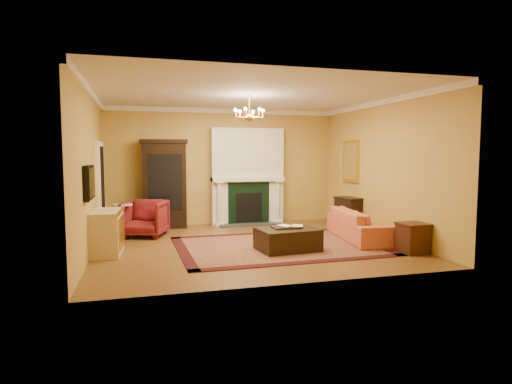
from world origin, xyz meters
name	(u,v)px	position (x,y,z in m)	size (l,w,h in m)	color
floor	(250,245)	(0.00, 0.00, -0.01)	(6.00, 5.50, 0.02)	brown
ceiling	(249,94)	(0.00, 0.00, 3.01)	(6.00, 5.50, 0.02)	silver
wall_back	(223,167)	(0.00, 2.76, 1.50)	(6.00, 0.02, 3.00)	#B68841
wall_front	(299,178)	(0.00, -2.76, 1.50)	(6.00, 0.02, 3.00)	#B68841
wall_left	(89,172)	(-3.01, 0.00, 1.50)	(0.02, 5.50, 3.00)	#B68841
wall_right	(383,169)	(3.01, 0.00, 1.50)	(0.02, 5.50, 3.00)	#B68841
fireplace	(247,178)	(0.60, 2.57, 1.19)	(1.90, 0.70, 2.50)	silver
crown_molding	(239,103)	(0.00, 0.96, 2.94)	(6.00, 5.50, 0.12)	white
doorway	(101,190)	(-2.95, 1.70, 1.05)	(0.08, 1.05, 2.10)	white
tv_panel	(89,182)	(-2.95, -0.60, 1.35)	(0.09, 0.95, 0.58)	black
gilt_mirror	(351,161)	(2.97, 1.40, 1.65)	(0.06, 0.76, 1.05)	gold
chandelier	(249,115)	(0.00, 0.00, 2.61)	(0.63, 0.55, 0.53)	gold
oriental_rug	(277,246)	(0.49, -0.32, 0.01)	(3.92, 2.94, 0.02)	#4B1110
china_cabinet	(165,186)	(-1.53, 2.49, 1.05)	(1.05, 0.48, 2.09)	black
wingback_armchair	(145,217)	(-2.03, 1.42, 0.44)	(0.86, 0.81, 0.89)	maroon
pedestal_table	(123,218)	(-2.50, 1.37, 0.43)	(0.42, 0.42, 0.75)	black
commode	(107,232)	(-2.73, -0.10, 0.40)	(0.51, 1.07, 0.80)	#C7BD92
coral_sofa	(361,220)	(2.43, -0.15, 0.43)	(2.21, 0.64, 0.86)	#D77044
end_table	(413,239)	(2.72, -1.53, 0.27)	(0.46, 0.46, 0.53)	#3C1A10
console_table	(348,214)	(2.78, 1.11, 0.37)	(0.38, 0.67, 0.75)	black
leather_ottoman	(288,239)	(0.55, -0.75, 0.22)	(1.10, 0.80, 0.41)	black
ottoman_tray	(285,227)	(0.51, -0.69, 0.44)	(0.45, 0.35, 0.03)	black
book_a	(281,220)	(0.42, -0.75, 0.59)	(0.20, 0.03, 0.27)	gray
book_b	(292,219)	(0.66, -0.71, 0.59)	(0.20, 0.02, 0.27)	gray
topiary_left	(224,169)	(-0.03, 2.53, 1.45)	(0.15, 0.15, 0.41)	tan
topiary_right	(270,168)	(1.20, 2.53, 1.46)	(0.16, 0.16, 0.43)	tan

